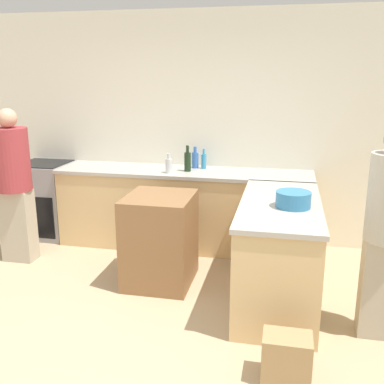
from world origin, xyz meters
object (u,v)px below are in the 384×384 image
(person_by_range, at_px, (14,181))
(dish_soap_bottle, at_px, (204,161))
(mixing_bowl, at_px, (293,199))
(wine_bottle_dark, at_px, (188,161))
(paper_bag, at_px, (286,358))
(island_table, at_px, (160,239))
(water_bottle_blue, at_px, (195,160))
(vinegar_bottle_clear, at_px, (169,165))
(range_oven, at_px, (46,199))

(person_by_range, bearing_deg, dish_soap_bottle, 26.55)
(mixing_bowl, bearing_deg, wine_bottle_dark, 134.10)
(dish_soap_bottle, xyz_separation_m, paper_bag, (1.01, -2.39, -0.84))
(wine_bottle_dark, height_order, person_by_range, person_by_range)
(island_table, xyz_separation_m, dish_soap_bottle, (0.21, 1.14, 0.57))
(island_table, height_order, wine_bottle_dark, wine_bottle_dark)
(mixing_bowl, bearing_deg, water_bottle_blue, 128.61)
(wine_bottle_dark, bearing_deg, mixing_bowl, -45.90)
(wine_bottle_dark, bearing_deg, person_by_range, -156.42)
(dish_soap_bottle, bearing_deg, island_table, -100.68)
(vinegar_bottle_clear, xyz_separation_m, dish_soap_bottle, (0.34, 0.32, 0.00))
(mixing_bowl, distance_m, wine_bottle_dark, 1.67)
(water_bottle_blue, bearing_deg, mixing_bowl, -51.39)
(mixing_bowl, distance_m, person_by_range, 2.92)
(person_by_range, distance_m, paper_bag, 3.31)
(wine_bottle_dark, bearing_deg, range_oven, 178.53)
(island_table, bearing_deg, paper_bag, -45.71)
(island_table, relative_size, paper_bag, 2.66)
(island_table, height_order, person_by_range, person_by_range)
(water_bottle_blue, bearing_deg, vinegar_bottle_clear, -124.54)
(dish_soap_bottle, height_order, paper_bag, dish_soap_bottle)
(range_oven, xyz_separation_m, paper_bag, (2.99, -2.25, -0.30))
(water_bottle_blue, relative_size, wine_bottle_dark, 0.85)
(wine_bottle_dark, xyz_separation_m, person_by_range, (-1.72, -0.75, -0.15))
(wine_bottle_dark, xyz_separation_m, paper_bag, (1.16, -2.21, -0.87))
(mixing_bowl, distance_m, water_bottle_blue, 1.79)
(island_table, bearing_deg, range_oven, 150.52)
(vinegar_bottle_clear, xyz_separation_m, wine_bottle_dark, (0.18, 0.14, 0.03))
(water_bottle_blue, xyz_separation_m, wine_bottle_dark, (-0.05, -0.20, 0.02))
(vinegar_bottle_clear, xyz_separation_m, person_by_range, (-1.54, -0.61, -0.12))
(wine_bottle_dark, relative_size, person_by_range, 0.18)
(island_table, xyz_separation_m, vinegar_bottle_clear, (-0.12, 0.82, 0.57))
(wine_bottle_dark, bearing_deg, island_table, -93.75)
(vinegar_bottle_clear, bearing_deg, dish_soap_bottle, 43.65)
(mixing_bowl, height_order, water_bottle_blue, water_bottle_blue)
(island_table, bearing_deg, person_by_range, 173.05)
(wine_bottle_dark, relative_size, paper_bag, 0.89)
(dish_soap_bottle, bearing_deg, mixing_bowl, -53.86)
(mixing_bowl, relative_size, paper_bag, 0.88)
(paper_bag, bearing_deg, mixing_bowl, 89.80)
(water_bottle_blue, height_order, person_by_range, person_by_range)
(mixing_bowl, xyz_separation_m, water_bottle_blue, (-1.12, 1.40, 0.03))
(paper_bag, bearing_deg, island_table, 134.29)
(water_bottle_blue, xyz_separation_m, person_by_range, (-1.77, -0.95, -0.13))
(mixing_bowl, relative_size, wine_bottle_dark, 0.98)
(island_table, height_order, paper_bag, island_table)
(island_table, distance_m, mixing_bowl, 1.37)
(water_bottle_blue, xyz_separation_m, paper_bag, (1.11, -2.41, -0.85))
(vinegar_bottle_clear, distance_m, dish_soap_bottle, 0.46)
(person_by_range, bearing_deg, paper_bag, -26.82)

